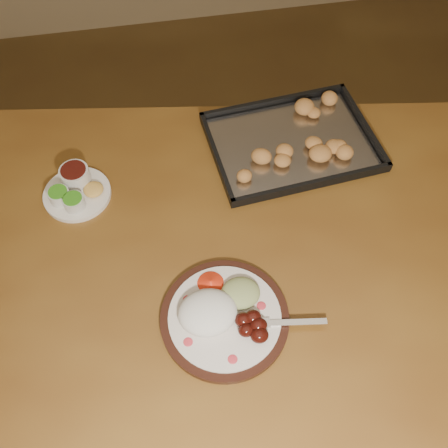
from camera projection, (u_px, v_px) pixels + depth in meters
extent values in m
plane|color=brown|center=(212.00, 365.00, 1.76)|extent=(4.00, 4.00, 0.00)
cube|color=brown|center=(202.00, 248.00, 1.17)|extent=(1.62, 1.12, 0.04)
cylinder|color=#4D2617|center=(5.00, 212.00, 1.68)|extent=(0.07, 0.07, 0.71)
cylinder|color=#4D2617|center=(405.00, 204.00, 1.70)|extent=(0.07, 0.07, 0.71)
cylinder|color=black|center=(225.00, 318.00, 1.04)|extent=(0.27, 0.27, 0.02)
cylinder|color=silver|center=(225.00, 317.00, 1.04)|extent=(0.24, 0.24, 0.01)
ellipsoid|color=#CC303C|center=(188.00, 342.00, 1.00)|extent=(0.02, 0.02, 0.00)
ellipsoid|color=#CC303C|center=(233.00, 359.00, 0.99)|extent=(0.02, 0.02, 0.00)
ellipsoid|color=#CC303C|center=(261.00, 306.00, 1.05)|extent=(0.02, 0.02, 0.00)
ellipsoid|color=#CC303C|center=(188.00, 299.00, 1.06)|extent=(0.02, 0.02, 0.00)
ellipsoid|color=white|center=(208.00, 312.00, 1.02)|extent=(0.16, 0.15, 0.06)
ellipsoid|color=#420E09|center=(246.00, 330.00, 1.00)|extent=(0.03, 0.03, 0.03)
ellipsoid|color=#420E09|center=(258.00, 325.00, 1.01)|extent=(0.03, 0.03, 0.03)
ellipsoid|color=#420E09|center=(253.00, 317.00, 1.02)|extent=(0.03, 0.03, 0.03)
ellipsoid|color=#420E09|center=(259.00, 335.00, 1.00)|extent=(0.03, 0.03, 0.03)
ellipsoid|color=#420E09|center=(243.00, 320.00, 1.02)|extent=(0.03, 0.03, 0.03)
ellipsoid|color=tan|center=(240.00, 293.00, 1.05)|extent=(0.11, 0.10, 0.03)
cone|color=red|center=(211.00, 283.00, 1.07)|extent=(0.06, 0.06, 0.03)
cube|color=white|center=(296.00, 322.00, 1.03)|extent=(0.13, 0.03, 0.00)
cube|color=white|center=(262.00, 323.00, 1.02)|extent=(0.04, 0.03, 0.00)
cylinder|color=white|center=(251.00, 328.00, 1.02)|extent=(0.03, 0.01, 0.00)
cylinder|color=white|center=(251.00, 325.00, 1.02)|extent=(0.03, 0.01, 0.00)
cylinder|color=white|center=(250.00, 322.00, 1.02)|extent=(0.03, 0.01, 0.00)
cylinder|color=white|center=(250.00, 319.00, 1.03)|extent=(0.03, 0.01, 0.00)
cylinder|color=silver|center=(77.00, 194.00, 1.23)|extent=(0.16, 0.16, 0.01)
cylinder|color=silver|center=(59.00, 196.00, 1.20)|extent=(0.05, 0.05, 0.03)
cylinder|color=#398C1C|center=(58.00, 192.00, 1.18)|extent=(0.05, 0.05, 0.00)
cylinder|color=silver|center=(74.00, 202.00, 1.19)|extent=(0.05, 0.05, 0.03)
cylinder|color=#398C1C|center=(72.00, 198.00, 1.17)|extent=(0.05, 0.05, 0.00)
cylinder|color=silver|center=(75.00, 175.00, 1.22)|extent=(0.07, 0.07, 0.04)
cylinder|color=#3A0E0A|center=(73.00, 170.00, 1.21)|extent=(0.06, 0.06, 0.00)
ellipsoid|color=#F0C454|center=(93.00, 189.00, 1.22)|extent=(0.05, 0.05, 0.02)
cube|color=black|center=(291.00, 144.00, 1.32)|extent=(0.45, 0.35, 0.01)
cube|color=black|center=(273.00, 102.00, 1.39)|extent=(0.42, 0.05, 0.02)
cube|color=black|center=(313.00, 184.00, 1.23)|extent=(0.42, 0.05, 0.02)
cube|color=black|center=(364.00, 125.00, 1.34)|extent=(0.04, 0.31, 0.02)
cube|color=black|center=(217.00, 157.00, 1.28)|extent=(0.04, 0.31, 0.02)
cube|color=silver|center=(292.00, 143.00, 1.31)|extent=(0.42, 0.32, 0.00)
ellipsoid|color=#B78140|center=(311.00, 134.00, 1.31)|extent=(0.05, 0.04, 0.03)
ellipsoid|color=#B78140|center=(322.00, 122.00, 1.33)|extent=(0.06, 0.06, 0.03)
ellipsoid|color=#B78140|center=(295.00, 114.00, 1.35)|extent=(0.06, 0.06, 0.03)
ellipsoid|color=#B78140|center=(286.00, 124.00, 1.33)|extent=(0.04, 0.05, 0.03)
ellipsoid|color=#B78140|center=(267.00, 123.00, 1.33)|extent=(0.06, 0.06, 0.03)
ellipsoid|color=#B78140|center=(274.00, 136.00, 1.30)|extent=(0.06, 0.06, 0.03)
ellipsoid|color=#B78140|center=(252.00, 147.00, 1.28)|extent=(0.05, 0.04, 0.03)
ellipsoid|color=#B78140|center=(276.00, 156.00, 1.26)|extent=(0.06, 0.06, 0.03)
ellipsoid|color=#B78140|center=(274.00, 156.00, 1.27)|extent=(0.06, 0.06, 0.03)
ellipsoid|color=#B78140|center=(303.00, 160.00, 1.26)|extent=(0.04, 0.05, 0.03)
ellipsoid|color=#B78140|center=(306.00, 145.00, 1.29)|extent=(0.06, 0.06, 0.03)
ellipsoid|color=#B78140|center=(332.00, 139.00, 1.30)|extent=(0.06, 0.06, 0.03)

